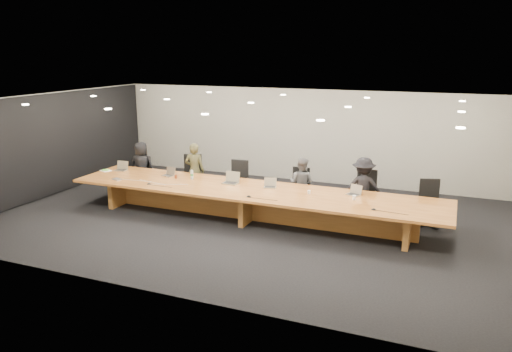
{
  "coord_description": "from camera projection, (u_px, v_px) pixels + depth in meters",
  "views": [
    {
      "loc": [
        4.36,
        -10.38,
        3.93
      ],
      "look_at": [
        0.0,
        0.3,
        1.0
      ],
      "focal_mm": 35.0,
      "sensor_mm": 36.0,
      "label": 1
    }
  ],
  "objects": [
    {
      "name": "conference_table",
      "position": [
        251.0,
        199.0,
        11.75
      ],
      "size": [
        9.0,
        1.8,
        0.75
      ],
      "color": "brown",
      "rests_on": "ground"
    },
    {
      "name": "paper_cup_near",
      "position": [
        309.0,
        192.0,
        11.31
      ],
      "size": [
        0.08,
        0.08,
        0.08
      ],
      "primitive_type": "cone",
      "rotation": [
        0.0,
        0.0,
        0.15
      ],
      "color": "white",
      "rests_on": "conference_table"
    },
    {
      "name": "paper_cup_far",
      "position": [
        354.0,
        198.0,
        10.86
      ],
      "size": [
        0.1,
        0.1,
        0.1
      ],
      "primitive_type": "cone",
      "rotation": [
        0.0,
        0.0,
        0.18
      ],
      "color": "white",
      "rests_on": "conference_table"
    },
    {
      "name": "water_bottle",
      "position": [
        192.0,
        175.0,
        12.58
      ],
      "size": [
        0.09,
        0.09,
        0.23
      ],
      "primitive_type": "cylinder",
      "rotation": [
        0.0,
        0.0,
        0.39
      ],
      "color": "#B1C2BE",
      "rests_on": "conference_table"
    },
    {
      "name": "back_wall",
      "position": [
        302.0,
        135.0,
        15.12
      ],
      "size": [
        12.0,
        0.02,
        2.8
      ],
      "primitive_type": "cube",
      "color": "beige",
      "rests_on": "ground"
    },
    {
      "name": "person_a",
      "position": [
        142.0,
        166.0,
        14.18
      ],
      "size": [
        0.78,
        0.6,
        1.41
      ],
      "primitive_type": "imported",
      "rotation": [
        0.0,
        0.0,
        3.39
      ],
      "color": "black",
      "rests_on": "ground"
    },
    {
      "name": "lime_gadget",
      "position": [
        105.0,
        170.0,
        13.45
      ],
      "size": [
        0.18,
        0.14,
        0.03
      ],
      "primitive_type": "cube",
      "rotation": [
        0.0,
        0.0,
        0.31
      ],
      "color": "#63D338",
      "rests_on": "notepad"
    },
    {
      "name": "chair_mid_left",
      "position": [
        237.0,
        181.0,
        13.13
      ],
      "size": [
        0.6,
        0.6,
        1.12
      ],
      "primitive_type": null,
      "rotation": [
        0.0,
        0.0,
        0.06
      ],
      "color": "black",
      "rests_on": "ground"
    },
    {
      "name": "mic_left",
      "position": [
        149.0,
        184.0,
        12.13
      ],
      "size": [
        0.14,
        0.14,
        0.03
      ],
      "primitive_type": "cone",
      "rotation": [
        0.0,
        0.0,
        -0.23
      ],
      "color": "black",
      "rests_on": "conference_table"
    },
    {
      "name": "chair_left",
      "position": [
        192.0,
        176.0,
        13.61
      ],
      "size": [
        0.75,
        0.75,
        1.17
      ],
      "primitive_type": null,
      "rotation": [
        0.0,
        0.0,
        0.31
      ],
      "color": "black",
      "rests_on": "ground"
    },
    {
      "name": "laptop_a",
      "position": [
        120.0,
        166.0,
        13.47
      ],
      "size": [
        0.35,
        0.27,
        0.26
      ],
      "primitive_type": null,
      "rotation": [
        0.0,
        0.0,
        0.1
      ],
      "color": "#B6A88B",
      "rests_on": "conference_table"
    },
    {
      "name": "laptop_b",
      "position": [
        168.0,
        172.0,
        12.89
      ],
      "size": [
        0.34,
        0.28,
        0.23
      ],
      "primitive_type": null,
      "rotation": [
        0.0,
        0.0,
        -0.24
      ],
      "color": "tan",
      "rests_on": "conference_table"
    },
    {
      "name": "person_b",
      "position": [
        195.0,
        171.0,
        13.49
      ],
      "size": [
        0.6,
        0.44,
        1.51
      ],
      "primitive_type": "imported",
      "rotation": [
        0.0,
        0.0,
        3.3
      ],
      "color": "#3C3920",
      "rests_on": "ground"
    },
    {
      "name": "laptop_e",
      "position": [
        354.0,
        190.0,
        11.2
      ],
      "size": [
        0.36,
        0.31,
        0.23
      ],
      "primitive_type": null,
      "rotation": [
        0.0,
        0.0,
        -0.39
      ],
      "color": "tan",
      "rests_on": "conference_table"
    },
    {
      "name": "chair_right",
      "position": [
        365.0,
        193.0,
        11.98
      ],
      "size": [
        0.59,
        0.59,
        1.15
      ],
      "primitive_type": null,
      "rotation": [
        0.0,
        0.0,
        -0.0
      ],
      "color": "black",
      "rests_on": "ground"
    },
    {
      "name": "av_box",
      "position": [
        117.0,
        179.0,
        12.54
      ],
      "size": [
        0.24,
        0.2,
        0.03
      ],
      "primitive_type": "cube",
      "rotation": [
        0.0,
        0.0,
        -0.28
      ],
      "color": "#B4B3B8",
      "rests_on": "conference_table"
    },
    {
      "name": "laptop_d",
      "position": [
        270.0,
        183.0,
        11.81
      ],
      "size": [
        0.34,
        0.28,
        0.23
      ],
      "primitive_type": null,
      "rotation": [
        0.0,
        0.0,
        0.26
      ],
      "color": "tan",
      "rests_on": "conference_table"
    },
    {
      "name": "left_wall_panel",
      "position": [
        52.0,
        145.0,
        13.72
      ],
      "size": [
        0.08,
        7.84,
        2.74
      ],
      "primitive_type": "cube",
      "color": "black",
      "rests_on": "ground"
    },
    {
      "name": "notepad",
      "position": [
        106.0,
        171.0,
        13.47
      ],
      "size": [
        0.33,
        0.29,
        0.02
      ],
      "primitive_type": "cube",
      "rotation": [
        0.0,
        0.0,
        -0.34
      ],
      "color": "white",
      "rests_on": "conference_table"
    },
    {
      "name": "laptop_c",
      "position": [
        230.0,
        178.0,
        12.15
      ],
      "size": [
        0.38,
        0.28,
        0.29
      ],
      "primitive_type": null,
      "rotation": [
        0.0,
        0.0,
        -0.03
      ],
      "color": "tan",
      "rests_on": "conference_table"
    },
    {
      "name": "mic_right",
      "position": [
        374.0,
        209.0,
        10.19
      ],
      "size": [
        0.14,
        0.14,
        0.03
      ],
      "primitive_type": "cone",
      "rotation": [
        0.0,
        0.0,
        0.38
      ],
      "color": "black",
      "rests_on": "conference_table"
    },
    {
      "name": "chair_far_left",
      "position": [
        140.0,
        173.0,
        14.27
      ],
      "size": [
        0.63,
        0.63,
        1.0
      ],
      "primitive_type": null,
      "rotation": [
        0.0,
        0.0,
        -0.29
      ],
      "color": "black",
      "rests_on": "ground"
    },
    {
      "name": "person_c",
      "position": [
        301.0,
        184.0,
        12.53
      ],
      "size": [
        0.71,
        0.6,
        1.33
      ],
      "primitive_type": "imported",
      "rotation": [
        0.0,
        0.0,
        2.99
      ],
      "color": "#5A5B5D",
      "rests_on": "ground"
    },
    {
      "name": "chair_mid_right",
      "position": [
        299.0,
        189.0,
        12.57
      ],
      "size": [
        0.55,
        0.55,
        1.06
      ],
      "primitive_type": null,
      "rotation": [
        0.0,
        0.0,
        0.02
      ],
      "color": "black",
      "rests_on": "ground"
    },
    {
      "name": "mic_center",
      "position": [
        249.0,
        196.0,
        11.09
      ],
      "size": [
        0.13,
        0.13,
        0.03
      ],
      "primitive_type": "cone",
      "rotation": [
        0.0,
        0.0,
        0.12
      ],
      "color": "black",
      "rests_on": "conference_table"
    },
    {
      "name": "ground",
      "position": [
        251.0,
        219.0,
        11.88
      ],
      "size": [
        12.0,
        12.0,
        0.0
      ],
      "primitive_type": "plane",
      "color": "black",
      "rests_on": "ground"
    },
    {
      "name": "amber_mug",
      "position": [
        176.0,
        177.0,
        12.68
      ],
      "size": [
        0.07,
        0.07,
        0.09
      ],
      "primitive_type": "cylinder",
      "rotation": [
        0.0,
        0.0,
        -0.03
      ],
      "color": "maroon",
      "rests_on": "conference_table"
    },
    {
      "name": "chair_far_right",
      "position": [
        431.0,
        203.0,
        11.36
      ],
      "size": [
        0.69,
        0.69,
        1.07
      ],
      "primitive_type": null,
      "rotation": [
        0.0,
        0.0,
        0.3
      ],
      "color": "black",
      "rests_on": "ground"
    },
    {
      "name": "person_d",
      "position": [
        363.0,
        188.0,
        11.85
      ],
      "size": [
        1.04,
        0.73,
        1.48
      ],
      "primitive_type": "imported",
      "rotation": [
        0.0,
        0.0,
        3.34
      ],
      "color": "black",
      "rests_on": "ground"
    }
  ]
}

